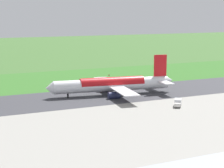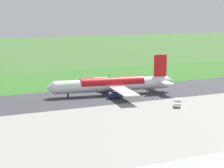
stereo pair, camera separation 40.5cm
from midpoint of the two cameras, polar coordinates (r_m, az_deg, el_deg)
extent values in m
plane|color=#3D662D|center=(169.20, 2.09, -1.34)|extent=(800.00, 800.00, 0.00)
cube|color=#38383D|center=(169.19, 2.09, -1.33)|extent=(600.00, 33.11, 0.06)
cube|color=gray|center=(127.76, 12.49, -5.31)|extent=(440.00, 110.00, 0.05)
cube|color=#346B27|center=(201.06, -2.56, 0.48)|extent=(600.00, 80.00, 0.04)
cylinder|color=white|center=(165.55, 0.07, -0.10)|extent=(48.25, 12.03, 5.20)
cone|color=white|center=(160.11, -8.69, -0.57)|extent=(3.68, 5.32, 4.94)
cone|color=white|center=(174.36, 8.02, 0.51)|extent=(4.10, 4.88, 4.42)
cube|color=red|center=(171.75, 6.83, 2.59)|extent=(5.61, 1.30, 9.00)
cube|color=white|center=(167.72, 7.54, 0.22)|extent=(5.25, 9.48, 0.36)
cube|color=white|center=(177.65, 6.08, 0.80)|extent=(5.25, 9.48, 0.36)
cube|color=white|center=(155.62, 1.60, -0.91)|extent=(9.09, 22.63, 0.35)
cube|color=white|center=(176.29, -0.66, 0.39)|extent=(9.09, 22.63, 0.35)
cylinder|color=#23284C|center=(158.62, 0.34, -1.61)|extent=(4.86, 3.42, 2.80)
cylinder|color=#23284C|center=(172.74, -1.13, -0.65)|extent=(4.86, 3.42, 2.80)
cylinder|color=black|center=(161.73, -6.12, -1.30)|extent=(0.70, 0.70, 3.42)
cylinder|color=black|center=(163.16, 1.49, -1.15)|extent=(0.70, 0.70, 3.42)
cylinder|color=black|center=(170.63, 0.64, -0.65)|extent=(0.70, 0.70, 3.42)
cylinder|color=red|center=(165.46, 0.07, 0.08)|extent=(26.88, 8.96, 5.23)
cube|color=silver|center=(145.50, 9.19, -2.89)|extent=(3.08, 3.08, 1.30)
cube|color=silver|center=(148.13, 9.26, -2.48)|extent=(4.13, 4.42, 2.20)
cylinder|color=black|center=(145.60, 9.58, -3.16)|extent=(0.78, 0.90, 0.90)
cylinder|color=black|center=(145.69, 8.79, -3.12)|extent=(0.78, 0.90, 0.90)
cylinder|color=black|center=(148.92, 9.64, -2.86)|extent=(0.78, 0.90, 0.90)
cylinder|color=black|center=(149.00, 8.87, -2.83)|extent=(0.78, 0.90, 0.90)
cylinder|color=slate|center=(205.78, -0.34, 0.93)|extent=(0.10, 0.10, 1.62)
cube|color=red|center=(205.62, -0.34, 1.24)|extent=(0.60, 0.04, 0.60)
cone|color=orange|center=(206.78, -1.52, 0.82)|extent=(0.40, 0.40, 0.55)
camera|label=1|loc=(0.20, -89.93, 0.01)|focal=65.40mm
camera|label=2|loc=(0.20, 90.07, -0.01)|focal=65.40mm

